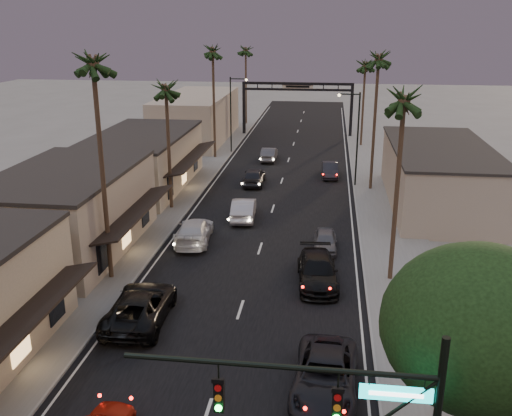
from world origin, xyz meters
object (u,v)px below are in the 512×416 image
(oncoming_silver, at_px, (244,209))
(palm_far, at_px, (246,47))
(corner_tree, at_px, (482,335))
(curbside_near, at_px, (325,375))
(palm_ra, at_px, (405,93))
(streetlight_left, at_px, (233,109))
(streetlight_right, at_px, (355,132))
(curbside_black, at_px, (317,271))
(palm_rb, at_px, (379,55))
(palm_ld, at_px, (213,48))
(oncoming_pickup, at_px, (140,306))
(arch, at_px, (297,95))
(palm_rc, at_px, (366,62))
(palm_lb, at_px, (92,57))
(palm_lc, at_px, (166,84))

(oncoming_silver, bearing_deg, palm_far, -86.21)
(corner_tree, relative_size, curbside_near, 1.50)
(palm_ra, bearing_deg, streetlight_left, 114.54)
(streetlight_right, distance_m, curbside_black, 22.75)
(corner_tree, xyz_separation_m, palm_rb, (-0.88, 36.55, 6.44))
(palm_ld, xyz_separation_m, oncoming_pickup, (3.53, -37.88, -11.54))
(arch, distance_m, palm_rb, 28.24)
(streetlight_right, relative_size, palm_ld, 0.63)
(palm_ld, height_order, curbside_black, palm_ld)
(oncoming_pickup, height_order, curbside_black, oncoming_pickup)
(oncoming_pickup, bearing_deg, palm_rc, -108.34)
(palm_far, bearing_deg, palm_rc, -39.64)
(streetlight_left, distance_m, palm_far, 20.96)
(corner_tree, relative_size, curbside_black, 1.53)
(palm_rb, bearing_deg, palm_rc, 90.00)
(palm_rc, bearing_deg, oncoming_silver, -109.71)
(curbside_near, bearing_deg, palm_far, 104.47)
(oncoming_pickup, xyz_separation_m, curbside_black, (9.21, 5.76, -0.04))
(palm_ld, xyz_separation_m, palm_rc, (17.20, 9.00, -1.95))
(oncoming_pickup, bearing_deg, palm_rb, -119.04)
(oncoming_pickup, bearing_deg, curbside_black, -150.08)
(palm_lb, xyz_separation_m, curbside_near, (13.36, -9.78, -12.57))
(arch, bearing_deg, streetlight_left, -119.97)
(corner_tree, relative_size, oncoming_pickup, 1.39)
(palm_lc, bearing_deg, palm_ld, 90.00)
(streetlight_right, distance_m, oncoming_pickup, 30.68)
(palm_lb, relative_size, palm_ld, 1.07)
(palm_ld, distance_m, oncoming_pickup, 39.76)
(oncoming_pickup, bearing_deg, palm_lb, -56.22)
(arch, bearing_deg, palm_ra, -79.41)
(palm_lc, bearing_deg, palm_rb, 24.94)
(palm_ra, relative_size, oncoming_silver, 2.59)
(arch, height_order, palm_lc, palm_lc)
(palm_lb, bearing_deg, palm_rb, 51.98)
(palm_lb, relative_size, palm_rc, 1.25)
(streetlight_right, height_order, oncoming_pickup, streetlight_right)
(palm_far, bearing_deg, streetlight_left, -86.05)
(curbside_black, bearing_deg, streetlight_right, 77.94)
(palm_rc, bearing_deg, palm_rb, -90.00)
(palm_lc, relative_size, palm_rc, 1.00)
(palm_lb, distance_m, oncoming_pickup, 13.88)
(corner_tree, distance_m, palm_ld, 51.28)
(streetlight_left, distance_m, palm_rc, 17.42)
(palm_far, xyz_separation_m, curbside_black, (12.44, -55.13, -10.61))
(corner_tree, distance_m, palm_lb, 24.36)
(palm_lb, relative_size, curbside_near, 2.58)
(oncoming_silver, bearing_deg, palm_lb, 57.55)
(arch, relative_size, palm_ld, 1.07)
(palm_lc, xyz_separation_m, curbside_near, (13.36, -23.78, -9.65))
(palm_lb, bearing_deg, palm_far, 89.69)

